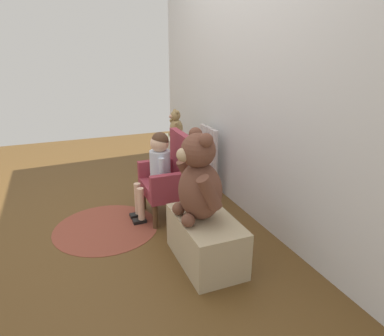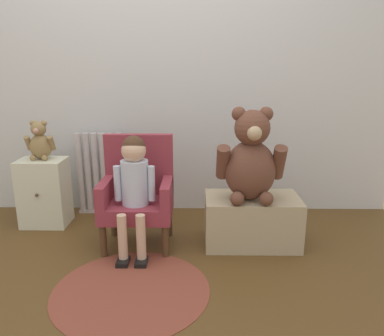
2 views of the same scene
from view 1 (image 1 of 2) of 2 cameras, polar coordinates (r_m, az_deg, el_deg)
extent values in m
plane|color=#55391A|center=(2.91, -13.50, -9.46)|extent=(6.00, 6.00, 0.00)
cube|color=silver|center=(2.95, 8.75, 15.78)|extent=(3.80, 0.05, 2.40)
cylinder|color=beige|center=(3.54, 1.71, 2.34)|extent=(0.05, 0.05, 0.63)
cylinder|color=beige|center=(3.49, 2.11, 2.06)|extent=(0.05, 0.05, 0.63)
cylinder|color=beige|center=(3.44, 2.53, 1.77)|extent=(0.05, 0.05, 0.63)
cylinder|color=beige|center=(3.38, 2.96, 1.48)|extent=(0.05, 0.05, 0.63)
cylinder|color=beige|center=(3.33, 3.41, 1.17)|extent=(0.05, 0.05, 0.63)
cylinder|color=beige|center=(3.28, 3.87, 0.85)|extent=(0.05, 0.05, 0.63)
cube|color=beige|center=(3.52, 2.66, -3.41)|extent=(0.37, 0.05, 0.02)
cube|color=beige|center=(3.67, -2.90, 1.52)|extent=(0.33, 0.24, 0.50)
sphere|color=#4C3823|center=(3.62, -4.90, 1.64)|extent=(0.02, 0.02, 0.02)
cube|color=maroon|center=(2.91, -4.45, -3.26)|extent=(0.45, 0.37, 0.10)
cube|color=maroon|center=(2.87, -1.68, 1.86)|extent=(0.45, 0.06, 0.41)
cube|color=maroon|center=(3.04, -5.62, 0.15)|extent=(0.06, 0.37, 0.14)
cube|color=maroon|center=(2.69, -3.26, -2.40)|extent=(0.06, 0.37, 0.14)
cylinder|color=#4C331E|center=(3.11, -8.11, -4.97)|extent=(0.04, 0.04, 0.21)
cylinder|color=#4C331E|center=(2.77, -6.14, -8.06)|extent=(0.04, 0.04, 0.21)
cylinder|color=#4C331E|center=(3.18, -2.84, -4.17)|extent=(0.04, 0.04, 0.21)
cylinder|color=#4C331E|center=(2.86, -0.28, -7.06)|extent=(0.04, 0.04, 0.21)
cylinder|color=silver|center=(2.83, -5.32, 0.17)|extent=(0.17, 0.17, 0.28)
sphere|color=#D8AD8E|center=(2.77, -5.45, 4.15)|extent=(0.15, 0.15, 0.15)
sphere|color=#472D1E|center=(2.77, -5.36, 4.53)|extent=(0.14, 0.14, 0.14)
cylinder|color=#D8AD8E|center=(2.94, -9.01, -5.08)|extent=(0.06, 0.06, 0.28)
cube|color=black|center=(3.01, -9.23, -7.79)|extent=(0.07, 0.11, 0.03)
cylinder|color=#D8AD8E|center=(2.85, -8.50, -5.94)|extent=(0.06, 0.06, 0.28)
cube|color=black|center=(2.91, -8.74, -8.73)|extent=(0.07, 0.11, 0.03)
cylinder|color=silver|center=(2.92, -6.29, 0.76)|extent=(0.04, 0.04, 0.22)
cylinder|color=silver|center=(2.73, -5.08, -0.56)|extent=(0.04, 0.04, 0.22)
cube|color=tan|center=(2.34, 2.29, -11.87)|extent=(0.61, 0.35, 0.32)
ellipsoid|color=brown|center=(2.19, 1.37, -3.81)|extent=(0.32, 0.28, 0.38)
sphere|color=brown|center=(2.10, 1.06, 2.95)|extent=(0.22, 0.22, 0.22)
sphere|color=tan|center=(2.07, -1.46, 2.22)|extent=(0.09, 0.09, 0.09)
sphere|color=brown|center=(2.15, 0.58, 5.66)|extent=(0.09, 0.09, 0.09)
sphere|color=brown|center=(2.01, 2.37, 4.61)|extent=(0.09, 0.09, 0.09)
cylinder|color=brown|center=(2.32, -0.63, -1.01)|extent=(0.08, 0.17, 0.23)
cylinder|color=brown|center=(2.02, 2.93, -4.19)|extent=(0.08, 0.17, 0.23)
sphere|color=brown|center=(2.29, -2.26, -6.78)|extent=(0.09, 0.09, 0.09)
sphere|color=brown|center=(2.14, -0.65, -8.72)|extent=(0.09, 0.09, 0.09)
ellipsoid|color=olive|center=(3.59, -2.63, 6.71)|extent=(0.15, 0.13, 0.18)
sphere|color=olive|center=(3.56, -2.77, 8.74)|extent=(0.10, 0.10, 0.10)
sphere|color=tan|center=(3.55, -3.50, 8.56)|extent=(0.04, 0.04, 0.04)
sphere|color=olive|center=(3.59, -2.89, 9.47)|extent=(0.04, 0.04, 0.04)
sphere|color=olive|center=(3.52, -2.46, 9.27)|extent=(0.04, 0.04, 0.04)
cylinder|color=olive|center=(3.66, -3.18, 7.38)|extent=(0.04, 0.08, 0.11)
cylinder|color=olive|center=(3.50, -2.30, 6.86)|extent=(0.04, 0.08, 0.11)
sphere|color=olive|center=(3.63, -3.68, 5.70)|extent=(0.04, 0.04, 0.04)
sphere|color=olive|center=(3.55, -3.25, 5.40)|extent=(0.04, 0.04, 0.04)
cylinder|color=brown|center=(2.89, -14.11, -9.61)|extent=(0.83, 0.83, 0.01)
camera|label=2|loc=(2.64, -55.78, 5.81)|focal=35.00mm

